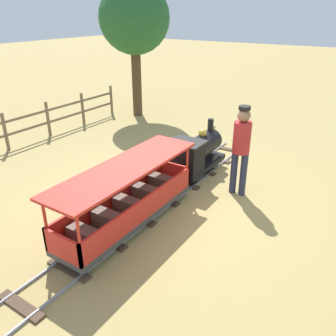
# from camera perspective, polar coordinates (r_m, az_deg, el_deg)

# --- Properties ---
(ground_plane) EXTENTS (60.00, 60.00, 0.00)m
(ground_plane) POSITION_cam_1_polar(r_m,az_deg,el_deg) (6.24, 0.08, -4.54)
(ground_plane) COLOR #A38C51
(track) EXTENTS (0.69, 6.40, 0.04)m
(track) POSITION_cam_1_polar(r_m,az_deg,el_deg) (6.07, -1.03, -5.24)
(track) COLOR gray
(track) RESTS_ON ground_plane
(locomotive) EXTENTS (0.65, 1.45, 0.99)m
(locomotive) POSITION_cam_1_polar(r_m,az_deg,el_deg) (6.81, 4.68, 2.51)
(locomotive) COLOR black
(locomotive) RESTS_ON ground_plane
(passenger_car) EXTENTS (0.75, 2.70, 0.97)m
(passenger_car) POSITION_cam_1_polar(r_m,az_deg,el_deg) (5.25, -6.59, -5.51)
(passenger_car) COLOR #3F3F3F
(passenger_car) RESTS_ON ground_plane
(conductor_person) EXTENTS (0.30, 0.30, 1.62)m
(conductor_person) POSITION_cam_1_polar(r_m,az_deg,el_deg) (6.04, 12.02, 3.89)
(conductor_person) COLOR #282D47
(conductor_person) RESTS_ON ground_plane
(oak_tree_near) EXTENTS (2.02, 2.02, 3.84)m
(oak_tree_near) POSITION_cam_1_polar(r_m,az_deg,el_deg) (10.70, -5.58, 23.28)
(oak_tree_near) COLOR #4C3823
(oak_tree_near) RESTS_ON ground_plane
(fence_section) EXTENTS (0.08, 7.48, 0.90)m
(fence_section) POSITION_cam_1_polar(r_m,az_deg,el_deg) (8.94, -25.36, 5.64)
(fence_section) COLOR #756047
(fence_section) RESTS_ON ground_plane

